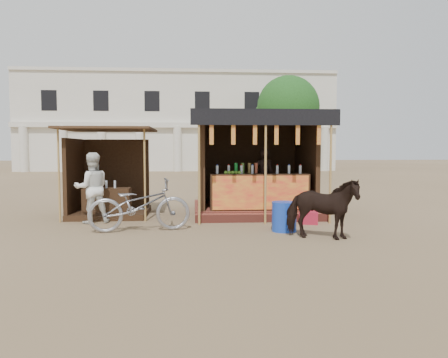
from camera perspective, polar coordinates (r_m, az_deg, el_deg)
name	(u,v)px	position (r m, az deg, el deg)	size (l,w,h in m)	color
ground	(229,238)	(9.07, 0.71, -7.66)	(120.00, 120.00, 0.00)	#846B4C
main_stall	(255,177)	(12.36, 4.12, 0.24)	(3.60, 3.61, 2.78)	brown
secondary_stall	(104,184)	(12.37, -15.35, -0.70)	(2.40, 2.40, 2.38)	#362313
cow	(322,209)	(9.02, 12.65, -3.80)	(0.67, 1.48, 1.25)	black
motorbike	(140,205)	(9.84, -10.97, -3.36)	(0.78, 2.23, 1.17)	#9899A0
bystander	(92,188)	(11.17, -16.88, -1.12)	(0.84, 0.66, 1.74)	white
blue_barrel	(284,217)	(9.79, 7.86, -4.89)	(0.54, 0.54, 0.65)	#1840BB
red_crate	(309,218)	(10.88, 10.99, -4.97)	(0.45, 0.39, 0.30)	#A91C31
cooler	(291,208)	(11.85, 8.71, -3.81)	(0.73, 0.59, 0.46)	#176832
background_building	(179,124)	(38.87, -5.92, 7.15)	(26.00, 7.45, 8.18)	silver
tree	(285,109)	(31.80, 7.98, 9.01)	(4.50, 4.40, 7.00)	#382314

